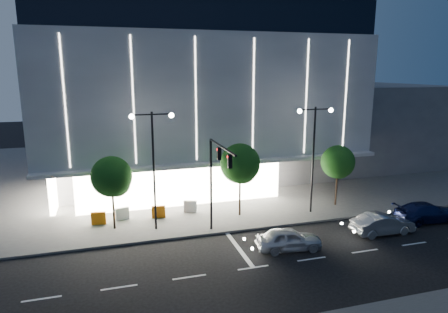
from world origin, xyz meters
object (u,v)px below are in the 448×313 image
street_lamp_east (314,144)px  barrier_a (99,218)px  barrier_b (122,214)px  tree_left (112,179)px  barrier_c (159,212)px  traffic_mast (216,171)px  car_third (427,212)px  tree_right (338,164)px  barrier_d (190,206)px  tree_mid (240,166)px  car_second (383,224)px  street_lamp_west (153,154)px  car_lead (289,239)px

street_lamp_east → barrier_a: bearing=172.8°
barrier_b → tree_left: bearing=-122.1°
tree_left → barrier_c: size_ratio=5.20×
traffic_mast → car_third: bearing=-5.4°
tree_right → barrier_d: (-12.80, 1.80, -3.23)m
street_lamp_east → tree_mid: street_lamp_east is taller
tree_right → barrier_c: 15.91m
car_second → street_lamp_east: bearing=29.7°
tree_right → barrier_c: tree_right is taller
tree_left → street_lamp_west: bearing=-18.9°
barrier_a → street_lamp_west: bearing=-20.1°
tree_mid → tree_right: bearing=-0.0°
traffic_mast → street_lamp_east: street_lamp_east is taller
traffic_mast → street_lamp_west: size_ratio=0.79×
street_lamp_east → barrier_b: 16.47m
barrier_b → car_lead: bearing=-50.4°
street_lamp_east → barrier_c: (-12.50, 2.27, -5.31)m
barrier_d → car_third: bearing=-1.3°
street_lamp_west → barrier_a: (-4.15, 2.17, -5.31)m
traffic_mast → car_lead: bearing=-37.1°
car_third → barrier_c: 21.52m
tree_left → barrier_a: size_ratio=5.20×
street_lamp_east → car_third: bearing=-28.0°
car_third → barrier_a: 25.96m
street_lamp_east → car_third: (8.00, -4.26, -5.19)m
street_lamp_east → tree_right: bearing=18.6°
street_lamp_west → street_lamp_east: same height
barrier_b → barrier_d: size_ratio=1.00×
car_lead → tree_right: bearing=-42.3°
barrier_d → barrier_a: bearing=-154.5°
barrier_c → car_lead: bearing=-38.7°
tree_left → barrier_b: (0.62, 1.65, -3.38)m
car_lead → barrier_c: (-7.68, 8.09, -0.11)m
car_second → barrier_d: 15.16m
car_second → barrier_b: (-18.36, 8.00, -0.12)m
tree_left → tree_right: 19.00m
barrier_a → barrier_d: (7.38, 0.66, 0.00)m
car_lead → car_third: size_ratio=0.84×
street_lamp_west → barrier_a: bearing=152.4°
tree_right → car_second: 7.07m
tree_right → barrier_d: bearing=172.0°
traffic_mast → street_lamp_east: 9.43m
car_lead → street_lamp_east: bearing=-33.0°
tree_mid → street_lamp_east: bearing=-9.7°
car_second → tree_mid: bearing=55.1°
traffic_mast → tree_left: size_ratio=1.24×
barrier_a → barrier_d: size_ratio=1.00×
tree_mid → car_second: 11.56m
car_lead → tree_mid: bearing=16.2°
barrier_c → tree_right: bearing=3.2°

